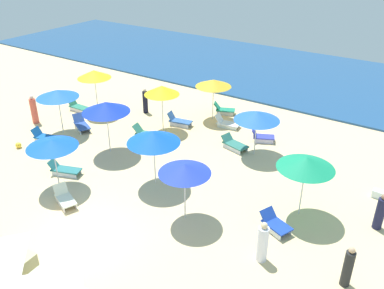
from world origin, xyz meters
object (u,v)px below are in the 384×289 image
object	(u,v)px
umbrella_2	(185,169)
beachgoer_4	(380,213)
lounge_chair_6_0	(44,136)
beachgoer_0	(34,110)
lounge_chair_4_0	(64,170)
cooler_box_0	(378,194)
lounge_chair_3_1	(145,133)
lounge_chair_9_1	(262,137)
umbrella_5	(94,74)
lounge_chair_4_1	(65,198)
umbrella_3	(162,90)
umbrella_1	(153,137)
umbrella_4	(52,143)
lounge_chair_5_0	(78,106)
umbrella_8	(106,107)
umbrella_0	(213,83)
lounge_chair_0_1	(227,123)
umbrella_6	(57,94)
umbrella_7	(306,163)
umbrella_9	(257,116)
beachgoer_1	(348,268)
beachgoer_5	(263,243)
beach_ball_1	(18,145)
beachgoer_2	(145,101)
lounge_chair_0_0	(224,110)
lounge_chair_6_1	(81,125)
lounge_chair_9_0	(234,144)
lounge_chair_3_0	(179,121)
lounge_chair_7_0	(275,224)

from	to	relation	value
umbrella_2	beachgoer_4	bearing A→B (deg)	29.00
lounge_chair_6_0	beachgoer_0	distance (m)	2.71
lounge_chair_4_0	cooler_box_0	bearing A→B (deg)	-83.53
lounge_chair_3_1	lounge_chair_9_1	bearing A→B (deg)	-70.83
lounge_chair_3_1	umbrella_5	distance (m)	5.35
umbrella_5	lounge_chair_4_1	bearing A→B (deg)	-52.75
lounge_chair_6_0	beachgoer_0	size ratio (longest dim) A/B	0.82
umbrella_3	lounge_chair_3_1	world-z (taller)	umbrella_3
umbrella_1	lounge_chair_4_1	world-z (taller)	umbrella_1
beachgoer_4	umbrella_4	bearing A→B (deg)	-33.49
lounge_chair_5_0	umbrella_8	world-z (taller)	umbrella_8
umbrella_0	lounge_chair_0_1	world-z (taller)	umbrella_0
lounge_chair_0_1	beachgoer_0	world-z (taller)	beachgoer_0
umbrella_2	umbrella_5	size ratio (longest dim) A/B	0.90
lounge_chair_0_1	lounge_chair_6_0	xyz separation A→B (m)	(-7.45, -7.09, -0.01)
umbrella_6	umbrella_7	world-z (taller)	umbrella_7
lounge_chair_4_1	umbrella_9	size ratio (longest dim) A/B	0.60
beachgoer_0	umbrella_2	bearing A→B (deg)	4.21
beachgoer_1	beachgoer_5	xyz separation A→B (m)	(-2.75, -0.48, 0.02)
umbrella_5	umbrella_3	bearing A→B (deg)	3.33
lounge_chair_6_0	beach_ball_1	size ratio (longest dim) A/B	4.63
umbrella_2	beach_ball_1	size ratio (longest dim) A/B	8.09
lounge_chair_5_0	lounge_chair_9_1	bearing A→B (deg)	-77.73
beachgoer_2	beachgoer_4	size ratio (longest dim) A/B	1.05
lounge_chair_0_0	lounge_chair_4_0	size ratio (longest dim) A/B	0.90
umbrella_2	lounge_chair_6_1	distance (m)	10.45
lounge_chair_5_0	beachgoer_2	size ratio (longest dim) A/B	0.89
beachgoer_1	umbrella_1	bearing A→B (deg)	-27.72
beach_ball_1	lounge_chair_9_0	bearing A→B (deg)	33.35
lounge_chair_3_0	cooler_box_0	size ratio (longest dim) A/B	3.31
lounge_chair_0_0	beachgoer_0	world-z (taller)	beachgoer_0
lounge_chair_3_1	lounge_chair_3_0	bearing A→B (deg)	-25.83
lounge_chair_3_1	beachgoer_4	distance (m)	12.52
lounge_chair_7_0	lounge_chair_3_1	bearing A→B (deg)	92.00
umbrella_4	beach_ball_1	world-z (taller)	umbrella_4
lounge_chair_4_1	beachgoer_2	bearing A→B (deg)	41.64
beachgoer_4	umbrella_7	bearing A→B (deg)	-38.23
umbrella_6	beachgoer_1	world-z (taller)	umbrella_6
umbrella_8	beachgoer_1	xyz separation A→B (m)	(12.72, -2.38, -1.77)
lounge_chair_5_0	beachgoer_2	distance (m)	4.40
umbrella_9	lounge_chair_3_1	bearing A→B (deg)	-164.07
umbrella_5	umbrella_9	distance (m)	10.63
lounge_chair_9_0	cooler_box_0	xyz separation A→B (m)	(7.30, -0.47, -0.09)
umbrella_8	beach_ball_1	bearing A→B (deg)	-150.75
lounge_chair_3_1	lounge_chair_9_1	world-z (taller)	lounge_chair_9_1
beachgoer_0	beach_ball_1	world-z (taller)	beachgoer_0
umbrella_1	umbrella_4	distance (m)	4.33
lounge_chair_6_0	lounge_chair_5_0	bearing A→B (deg)	9.08
beachgoer_5	umbrella_7	bearing A→B (deg)	76.94
umbrella_5	umbrella_6	size ratio (longest dim) A/B	1.08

